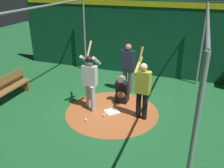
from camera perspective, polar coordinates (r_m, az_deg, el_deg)
ground_plane at (r=7.79m, az=0.00°, el=-6.42°), size 26.84×26.84×0.00m
dirt_circle at (r=7.79m, az=0.00°, el=-6.40°), size 2.90×2.90×0.01m
home_plate at (r=7.78m, az=0.00°, el=-6.34°), size 0.59×0.59×0.01m
batter at (r=7.55m, az=-5.14°, el=1.51°), size 0.68×0.49×2.10m
catcher at (r=8.22m, az=2.29°, el=-1.79°), size 0.58×0.40×0.96m
umpire at (r=8.74m, az=3.68°, el=4.29°), size 0.22×0.49×1.79m
visitor at (r=7.07m, az=7.06°, el=-0.76°), size 0.58×0.51×2.08m
back_wall at (r=10.46m, az=6.73°, el=10.45°), size 0.23×10.84×3.07m
cage_frame at (r=6.95m, az=0.00°, el=9.52°), size 6.45×4.86×3.09m
bench at (r=9.02m, az=-23.05°, el=-0.86°), size 1.90×0.36×0.85m
baseball_0 at (r=7.53m, az=-1.92°, el=-7.18°), size 0.07×0.07×0.07m
baseball_1 at (r=7.33m, az=-6.02°, el=-8.26°), size 0.07×0.07×0.07m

